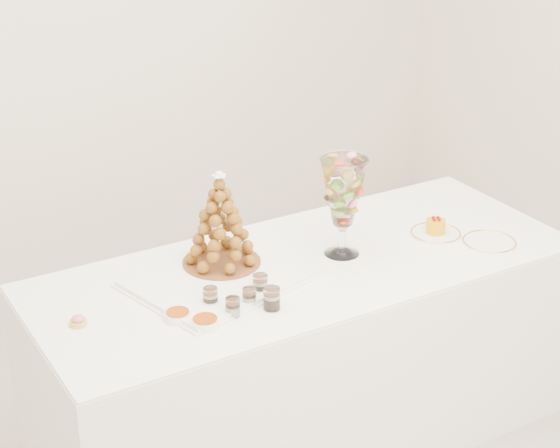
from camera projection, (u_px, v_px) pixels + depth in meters
room_walls at (306, 5)px, 2.86m from camera, size 4.54×4.04×2.82m
buffet_table at (304, 353)px, 3.63m from camera, size 2.09×0.91×0.78m
lace_tray at (222, 277)px, 3.36m from camera, size 0.70×0.58×0.02m
macaron_vase at (343, 193)px, 3.45m from camera, size 0.17×0.17×0.38m
cake_plate at (436, 234)px, 3.70m from camera, size 0.20×0.20×0.01m
spare_plate at (489, 242)px, 3.63m from camera, size 0.21×0.21×0.01m
pink_tart at (78, 321)px, 3.07m from camera, size 0.06×0.06×0.04m
verrine_a at (210, 297)px, 3.17m from camera, size 0.06×0.06×0.07m
verrine_b at (249, 297)px, 3.18m from camera, size 0.05×0.05×0.06m
verrine_c at (260, 284)px, 3.25m from camera, size 0.06×0.06×0.07m
verrine_d at (233, 307)px, 3.11m from camera, size 0.05×0.05×0.07m
verrine_e at (272, 299)px, 3.15m from camera, size 0.06×0.06×0.08m
ramekin_back at (178, 316)px, 3.10m from camera, size 0.09×0.09×0.03m
ramekin_front at (205, 323)px, 3.06m from camera, size 0.09×0.09×0.03m
croquembouche at (220, 219)px, 3.36m from camera, size 0.29×0.29×0.36m
mousse_cake at (436, 226)px, 3.69m from camera, size 0.08×0.08×0.07m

